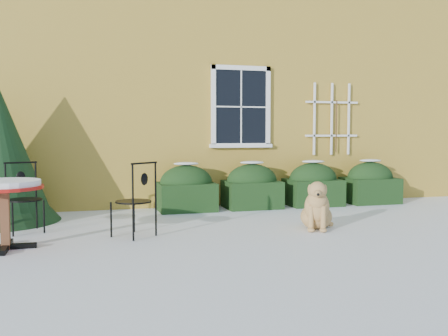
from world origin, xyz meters
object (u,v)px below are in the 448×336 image
object	(u,v)px
bistro_table	(4,192)
patio_chair_near	(136,199)
dog	(317,209)
patio_chair_far	(24,197)

from	to	relation	value
bistro_table	patio_chair_near	bearing A→B (deg)	11.28
bistro_table	dog	size ratio (longest dim) A/B	1.15
bistro_table	dog	bearing A→B (deg)	1.67
patio_chair_near	dog	size ratio (longest dim) A/B	1.30
patio_chair_far	dog	bearing A→B (deg)	-31.69
patio_chair_far	patio_chair_near	bearing A→B (deg)	-45.60
dog	patio_chair_near	bearing A→B (deg)	-160.66
bistro_table	patio_chair_near	xyz separation A→B (m)	(1.65, 0.33, -0.20)
bistro_table	dog	xyz separation A→B (m)	(4.32, 0.13, -0.42)
bistro_table	dog	distance (m)	4.35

